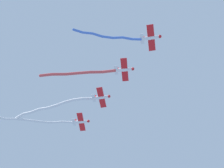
{
  "coord_description": "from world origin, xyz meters",
  "views": [
    {
      "loc": [
        -34.1,
        -17.92,
        4.9
      ],
      "look_at": [
        -3.57,
        17.69,
        72.54
      ],
      "focal_mm": 48.7,
      "sensor_mm": 36.0,
      "label": 1
    }
  ],
  "objects_px": {
    "airplane_right_wing": "(101,97)",
    "airplane_slot": "(81,122)",
    "airplane_left_wing": "(124,70)",
    "airplane_lead": "(151,38)"
  },
  "relations": [
    {
      "from": "airplane_lead",
      "to": "airplane_right_wing",
      "type": "bearing_deg",
      "value": 132.86
    },
    {
      "from": "airplane_right_wing",
      "to": "airplane_slot",
      "type": "relative_size",
      "value": 1.04
    },
    {
      "from": "airplane_right_wing",
      "to": "airplane_slot",
      "type": "height_order",
      "value": "airplane_slot"
    },
    {
      "from": "airplane_lead",
      "to": "airplane_right_wing",
      "type": "distance_m",
      "value": 22.46
    },
    {
      "from": "airplane_left_wing",
      "to": "airplane_right_wing",
      "type": "xyz_separation_m",
      "value": [
        1.32,
        11.14,
        0.25
      ]
    },
    {
      "from": "airplane_lead",
      "to": "airplane_left_wing",
      "type": "height_order",
      "value": "airplane_left_wing"
    },
    {
      "from": "airplane_slot",
      "to": "airplane_lead",
      "type": "bearing_deg",
      "value": -50.62
    },
    {
      "from": "airplane_left_wing",
      "to": "airplane_slot",
      "type": "relative_size",
      "value": 1.0
    },
    {
      "from": "airplane_lead",
      "to": "airplane_left_wing",
      "type": "bearing_deg",
      "value": 132.83
    },
    {
      "from": "airplane_left_wing",
      "to": "airplane_slot",
      "type": "xyz_separation_m",
      "value": [
        2.65,
        22.3,
        0.5
      ]
    }
  ]
}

